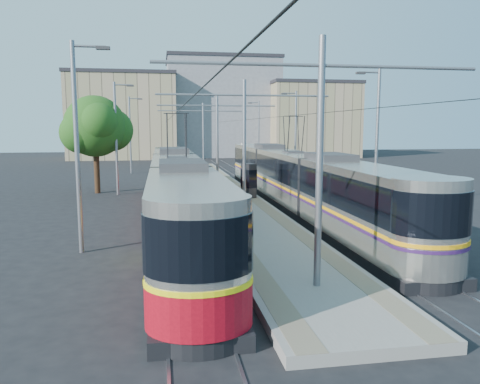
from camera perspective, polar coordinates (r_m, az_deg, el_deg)
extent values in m
plane|color=black|center=(17.74, 5.09, -7.96)|extent=(160.00, 160.00, 0.00)
cube|color=gray|center=(34.10, -2.15, -0.01)|extent=(4.00, 50.00, 0.30)
cube|color=gray|center=(33.92, -4.58, 0.19)|extent=(0.70, 50.00, 0.01)
cube|color=gray|center=(34.30, 0.25, 0.30)|extent=(0.70, 50.00, 0.01)
cube|color=gray|center=(33.84, -9.41, -0.40)|extent=(0.07, 70.00, 0.03)
cube|color=gray|center=(33.87, -6.99, -0.35)|extent=(0.07, 70.00, 0.03)
cube|color=gray|center=(34.61, 2.59, -0.12)|extent=(0.07, 70.00, 0.03)
cube|color=gray|center=(34.94, 4.89, -0.07)|extent=(0.07, 70.00, 0.03)
cube|color=silver|center=(14.35, -6.09, -11.82)|extent=(1.20, 5.00, 0.01)
cube|color=black|center=(23.50, -7.55, -3.55)|extent=(2.30, 27.41, 0.40)
cube|color=beige|center=(23.23, -7.62, 0.44)|extent=(2.40, 25.81, 2.90)
cube|color=black|center=(23.17, -7.64, 1.66)|extent=(2.43, 25.81, 1.30)
cube|color=#FEEA0D|center=(23.28, -7.60, -0.54)|extent=(2.43, 25.81, 0.12)
cube|color=#AB0918|center=(23.36, -7.58, -1.75)|extent=(2.42, 25.81, 1.10)
cube|color=#2D2D30|center=(23.08, -7.69, 4.38)|extent=(1.68, 3.00, 0.30)
cube|color=black|center=(29.13, 6.41, -1.31)|extent=(2.30, 31.42, 0.40)
cube|color=beige|center=(28.91, 6.46, 1.92)|extent=(2.40, 29.82, 2.90)
cube|color=black|center=(28.87, 6.47, 2.90)|extent=(2.43, 29.82, 1.30)
cube|color=#FFA60D|center=(28.96, 6.44, 1.13)|extent=(2.43, 29.82, 0.12)
cube|color=#35164E|center=(28.98, 6.44, 0.83)|extent=(2.43, 29.82, 0.10)
cube|color=#2D2D30|center=(28.79, 6.51, 5.08)|extent=(1.68, 3.00, 0.30)
cylinder|color=gray|center=(13.28, 9.67, 3.30)|extent=(0.20, 0.20, 7.00)
cylinder|color=gray|center=(13.34, 9.95, 14.94)|extent=(9.20, 0.10, 0.10)
cylinder|color=gray|center=(24.90, 0.52, 5.51)|extent=(0.20, 0.20, 7.00)
cylinder|color=gray|center=(24.94, 0.53, 11.72)|extent=(9.20, 0.10, 0.10)
cylinder|color=gray|center=(36.77, -2.79, 6.27)|extent=(0.20, 0.20, 7.00)
cylinder|color=gray|center=(36.79, -2.82, 10.48)|extent=(9.20, 0.10, 0.10)
cylinder|color=gray|center=(48.70, -4.48, 6.65)|extent=(0.20, 0.20, 7.00)
cylinder|color=gray|center=(48.72, -4.52, 9.83)|extent=(9.20, 0.10, 0.10)
cylinder|color=black|center=(33.51, -8.39, 9.03)|extent=(0.02, 70.00, 0.02)
cylinder|color=black|center=(34.44, 3.83, 9.06)|extent=(0.02, 70.00, 0.02)
cylinder|color=gray|center=(18.77, -19.26, 4.90)|extent=(0.18, 0.18, 8.00)
cube|color=#2D2D30|center=(18.83, -16.36, 16.49)|extent=(0.50, 0.22, 0.12)
cylinder|color=gray|center=(34.64, -14.87, 6.25)|extent=(0.18, 0.18, 8.00)
cube|color=#2D2D30|center=(34.68, -13.24, 12.51)|extent=(0.50, 0.22, 0.12)
cylinder|color=gray|center=(50.60, -13.24, 6.74)|extent=(0.18, 0.18, 8.00)
cube|color=#2D2D30|center=(50.62, -12.11, 11.02)|extent=(0.50, 0.22, 0.12)
cylinder|color=gray|center=(27.23, 16.33, 5.82)|extent=(0.18, 0.18, 8.00)
cube|color=#2D2D30|center=(26.92, 14.48, 13.86)|extent=(0.50, 0.22, 0.12)
cylinder|color=gray|center=(42.21, 6.78, 6.70)|extent=(0.18, 0.18, 8.00)
cube|color=#2D2D30|center=(42.00, 5.39, 11.84)|extent=(0.50, 0.22, 0.12)
cylinder|color=gray|center=(57.73, 2.28, 7.06)|extent=(0.18, 0.18, 8.00)
cube|color=#2D2D30|center=(57.58, 1.21, 10.79)|extent=(0.50, 0.22, 0.12)
cube|color=black|center=(30.27, 1.07, 1.39)|extent=(0.91, 1.12, 2.22)
cube|color=black|center=(30.25, 1.07, 1.67)|extent=(0.96, 1.17, 1.16)
cylinder|color=#382314|center=(36.07, -17.04, 2.21)|extent=(0.41, 0.41, 2.97)
sphere|color=#214714|center=(35.91, -17.26, 7.66)|extent=(4.45, 4.45, 4.45)
sphere|color=#214714|center=(36.52, -15.35, 7.30)|extent=(3.15, 3.15, 3.15)
cube|color=tan|center=(76.71, -13.98, 8.77)|extent=(16.00, 12.00, 12.64)
cube|color=#262328|center=(77.12, -14.14, 13.66)|extent=(16.32, 12.24, 0.50)
cube|color=gray|center=(81.22, -2.30, 10.04)|extent=(18.00, 14.00, 15.77)
cube|color=#262328|center=(81.93, -2.33, 15.73)|extent=(18.36, 14.28, 0.50)
cube|color=tan|center=(78.38, 8.61, 8.50)|extent=(14.00, 10.00, 11.58)
cube|color=#262328|center=(78.69, 8.70, 12.91)|extent=(14.28, 10.20, 0.50)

